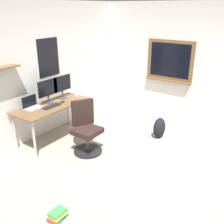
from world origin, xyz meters
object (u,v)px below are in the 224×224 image
at_px(desk, 52,108).
at_px(laptop, 32,105).
at_px(keyboard, 52,106).
at_px(monitor_primary, 48,90).
at_px(book_stack_on_floor, 58,215).
at_px(computer_mouse, 62,102).
at_px(office_chair, 86,130).
at_px(coffee_mug, 76,94).
at_px(monitor_secondary, 62,85).
at_px(backpack, 159,128).

bearing_deg(desk, laptop, 155.24).
bearing_deg(keyboard, monitor_primary, 59.42).
xyz_separation_m(laptop, book_stack_on_floor, (-1.13, -1.77, -0.74)).
bearing_deg(computer_mouse, laptop, 156.25).
xyz_separation_m(office_chair, coffee_mug, (0.62, 0.79, 0.37)).
xyz_separation_m(computer_mouse, coffee_mug, (0.45, 0.05, 0.03)).
distance_m(monitor_primary, computer_mouse, 0.36).
bearing_deg(monitor_secondary, desk, -165.40).
xyz_separation_m(laptop, keyboard, (0.26, -0.24, -0.04)).
bearing_deg(computer_mouse, book_stack_on_floor, -137.54).
height_order(office_chair, backpack, office_chair).
height_order(monitor_secondary, keyboard, monitor_secondary).
bearing_deg(monitor_secondary, book_stack_on_floor, -137.54).
bearing_deg(laptop, computer_mouse, -23.75).
height_order(office_chair, monitor_primary, monitor_primary).
distance_m(office_chair, monitor_primary, 1.11).
xyz_separation_m(backpack, book_stack_on_floor, (-2.74, 0.07, -0.16)).
bearing_deg(backpack, computer_mouse, 123.53).
height_order(monitor_secondary, book_stack_on_floor, monitor_secondary).
xyz_separation_m(office_chair, computer_mouse, (0.18, 0.74, 0.34)).
xyz_separation_m(computer_mouse, backpack, (1.07, -1.61, -0.54)).
relative_size(monitor_secondary, backpack, 1.09).
relative_size(monitor_primary, monitor_secondary, 1.00).
xyz_separation_m(monitor_secondary, backpack, (0.86, -1.80, -0.79)).
bearing_deg(laptop, monitor_primary, -7.32).
bearing_deg(monitor_primary, desk, -109.23).
bearing_deg(laptop, keyboard, -42.27).
xyz_separation_m(laptop, coffee_mug, (0.99, -0.19, -0.01)).
height_order(monitor_primary, keyboard, monitor_primary).
distance_m(monitor_secondary, computer_mouse, 0.38).
bearing_deg(book_stack_on_floor, laptop, 57.39).
height_order(desk, book_stack_on_floor, desk).
height_order(office_chair, book_stack_on_floor, office_chair).
distance_m(desk, book_stack_on_floor, 2.27).
bearing_deg(book_stack_on_floor, monitor_primary, 48.81).
bearing_deg(desk, backpack, -53.08).
bearing_deg(keyboard, desk, 47.87).
height_order(monitor_secondary, backpack, monitor_secondary).
bearing_deg(keyboard, office_chair, -82.24).
bearing_deg(desk, monitor_secondary, 14.60).
relative_size(laptop, monitor_primary, 0.67).
distance_m(desk, laptop, 0.39).
bearing_deg(backpack, monitor_secondary, 115.51).
xyz_separation_m(desk, keyboard, (-0.08, -0.08, 0.08)).
height_order(computer_mouse, backpack, computer_mouse).
distance_m(computer_mouse, coffee_mug, 0.45).
relative_size(office_chair, backpack, 2.24).
bearing_deg(backpack, laptop, 131.05).
distance_m(desk, keyboard, 0.14).
height_order(backpack, book_stack_on_floor, backpack).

